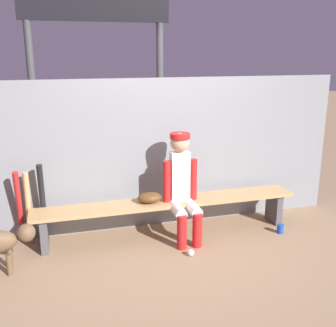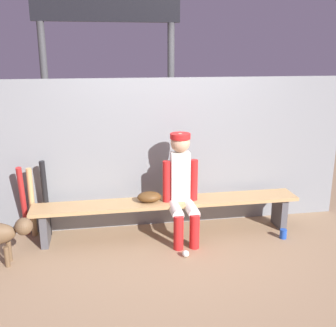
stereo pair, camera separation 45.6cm
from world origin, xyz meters
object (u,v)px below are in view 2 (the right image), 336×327
player_seated (182,184)px  baseball_glove (149,197)px  cup_on_ground (283,234)px  cup_on_bench (174,196)px  bat_aluminum_red (23,202)px  bat_wood_tan (32,203)px  scoreboard (112,23)px  bat_aluminum_black (46,199)px  dugout_bench (168,207)px  baseball (186,254)px

player_seated → baseball_glove: (-0.36, 0.10, -0.17)m
cup_on_ground → cup_on_bench: size_ratio=1.00×
bat_aluminum_red → bat_wood_tan: bearing=-0.4°
cup_on_ground → scoreboard: scoreboard is taller
bat_aluminum_black → bat_aluminum_red: bearing=175.9°
bat_aluminum_red → cup_on_ground: bat_aluminum_red is taller
bat_aluminum_red → cup_on_ground: size_ratio=8.05×
bat_wood_tan → scoreboard: bearing=50.7°
dugout_bench → cup_on_ground: (1.31, -0.33, -0.29)m
player_seated → scoreboard: scoreboard is taller
bat_aluminum_black → scoreboard: scoreboard is taller
baseball_glove → bat_wood_tan: (-1.34, 0.22, -0.07)m
bat_aluminum_red → baseball: size_ratio=11.96×
dugout_bench → baseball: size_ratio=42.03×
baseball_glove → cup_on_ground: 1.62m
bat_aluminum_red → bat_aluminum_black: bearing=-4.1°
dugout_bench → player_seated: (0.14, -0.10, 0.31)m
bat_aluminum_red → dugout_bench: bearing=-7.6°
player_seated → bat_aluminum_black: bearing=168.8°
baseball_glove → cup_on_bench: bearing=0.6°
player_seated → bat_aluminum_red: bearing=169.8°
cup_on_ground → cup_on_bench: 1.35m
bat_aluminum_black → scoreboard: (0.89, 1.29, 2.02)m
baseball → dugout_bench: bearing=99.2°
bat_aluminum_black → baseball: bat_aluminum_black is taller
bat_wood_tan → cup_on_ground: 2.95m
player_seated → cup_on_bench: size_ratio=11.15×
baseball → player_seated: bearing=84.0°
bat_wood_tan → scoreboard: size_ratio=0.24×
player_seated → baseball_glove: size_ratio=4.38×
dugout_bench → bat_wood_tan: bearing=172.0°
player_seated → bat_aluminum_red: 1.83m
cup_on_ground → baseball: bearing=-168.9°
baseball → cup_on_ground: (1.22, 0.24, 0.02)m
bat_aluminum_black → scoreboard: bearing=55.6°
player_seated → cup_on_bench: player_seated is taller
bat_wood_tan → cup_on_bench: (1.63, -0.22, 0.06)m
bat_wood_tan → scoreboard: (1.05, 1.28, 2.06)m
scoreboard → bat_aluminum_red: bearing=-131.8°
baseball → bat_aluminum_black: bearing=152.7°
bat_aluminum_black → baseball_glove: bearing=-9.7°
baseball_glove → bat_wood_tan: bat_wood_tan is taller
bat_wood_tan → baseball: size_ratio=11.43×
player_seated → baseball: (-0.05, -0.47, -0.62)m
dugout_bench → scoreboard: scoreboard is taller
cup_on_bench → bat_aluminum_black: bearing=172.3°
baseball_glove → cup_on_ground: bearing=-12.2°
bat_aluminum_red → player_seated: bearing=-10.2°
baseball_glove → bat_aluminum_black: size_ratio=0.30×
bat_wood_tan → baseball: 1.87m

